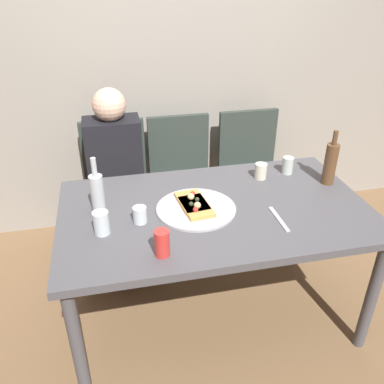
% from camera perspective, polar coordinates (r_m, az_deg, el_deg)
% --- Properties ---
extents(ground_plane, '(8.00, 8.00, 0.00)m').
position_cam_1_polar(ground_plane, '(2.53, 2.82, -16.54)').
color(ground_plane, brown).
extents(back_wall, '(6.00, 0.10, 2.60)m').
position_cam_1_polar(back_wall, '(2.96, -2.82, 19.41)').
color(back_wall, gray).
rests_on(back_wall, ground_plane).
extents(dining_table, '(1.58, 0.92, 0.74)m').
position_cam_1_polar(dining_table, '(2.10, 3.26, -3.92)').
color(dining_table, '#4C4C51').
rests_on(dining_table, ground_plane).
extents(pizza_tray, '(0.41, 0.41, 0.01)m').
position_cam_1_polar(pizza_tray, '(2.03, 0.61, -2.44)').
color(pizza_tray, '#ADADB2').
rests_on(pizza_tray, dining_table).
extents(pizza_slice_last, '(0.15, 0.23, 0.05)m').
position_cam_1_polar(pizza_slice_last, '(2.02, 0.59, -2.08)').
color(pizza_slice_last, tan).
rests_on(pizza_slice_last, pizza_tray).
extents(pizza_slice_extra, '(0.15, 0.23, 0.05)m').
position_cam_1_polar(pizza_slice_extra, '(2.07, 0.01, -1.31)').
color(pizza_slice_extra, tan).
rests_on(pizza_slice_extra, pizza_tray).
extents(wine_bottle, '(0.07, 0.07, 0.30)m').
position_cam_1_polar(wine_bottle, '(2.02, -13.27, -0.09)').
color(wine_bottle, '#B2BCC1').
rests_on(wine_bottle, dining_table).
extents(beer_bottle, '(0.07, 0.07, 0.32)m').
position_cam_1_polar(beer_bottle, '(2.36, 19.02, 3.90)').
color(beer_bottle, brown).
rests_on(beer_bottle, dining_table).
extents(tumbler_near, '(0.07, 0.07, 0.08)m').
position_cam_1_polar(tumbler_near, '(1.94, -7.39, -3.23)').
color(tumbler_near, silver).
rests_on(tumbler_near, dining_table).
extents(tumbler_far, '(0.07, 0.07, 0.10)m').
position_cam_1_polar(tumbler_far, '(2.44, 13.41, 3.69)').
color(tumbler_far, '#B7C6BC').
rests_on(tumbler_far, dining_table).
extents(wine_glass, '(0.07, 0.07, 0.09)m').
position_cam_1_polar(wine_glass, '(2.35, 9.72, 2.94)').
color(wine_glass, beige).
rests_on(wine_glass, dining_table).
extents(short_glass, '(0.07, 0.07, 0.11)m').
position_cam_1_polar(short_glass, '(1.89, -12.72, -4.28)').
color(short_glass, silver).
rests_on(short_glass, dining_table).
extents(soda_can, '(0.07, 0.07, 0.12)m').
position_cam_1_polar(soda_can, '(1.71, -4.28, -7.25)').
color(soda_can, red).
rests_on(soda_can, dining_table).
extents(table_knife, '(0.02, 0.22, 0.01)m').
position_cam_1_polar(table_knife, '(2.01, 12.22, -3.75)').
color(table_knife, '#B7B7BC').
rests_on(table_knife, dining_table).
extents(chair_left, '(0.44, 0.44, 0.90)m').
position_cam_1_polar(chair_left, '(2.86, -10.63, 1.82)').
color(chair_left, '#2D3833').
rests_on(chair_left, ground_plane).
extents(chair_middle, '(0.44, 0.44, 0.90)m').
position_cam_1_polar(chair_middle, '(2.90, -1.44, 2.77)').
color(chair_middle, '#2D3833').
rests_on(chair_middle, ground_plane).
extents(chair_right, '(0.44, 0.44, 0.90)m').
position_cam_1_polar(chair_right, '(3.03, 8.39, 3.71)').
color(chair_right, '#2D3833').
rests_on(chair_right, ground_plane).
extents(guest_in_sweater, '(0.36, 0.56, 1.17)m').
position_cam_1_polar(guest_in_sweater, '(2.67, -10.70, 2.77)').
color(guest_in_sweater, black).
rests_on(guest_in_sweater, ground_plane).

